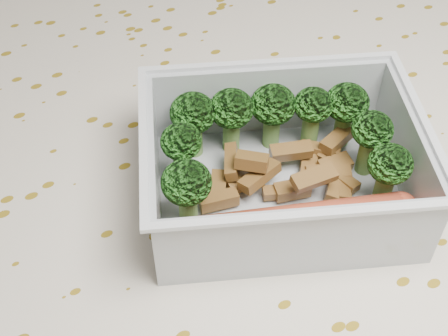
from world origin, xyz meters
TOP-DOWN VIEW (x-y plane):
  - dining_table at (0.00, 0.00)m, footprint 1.40×0.90m
  - tablecloth at (0.00, 0.00)m, footprint 1.46×0.96m
  - lunch_container at (0.04, -0.01)m, footprint 0.24×0.21m
  - broccoli_florets at (0.05, 0.01)m, footprint 0.17×0.14m
  - meat_pile at (0.05, -0.01)m, footprint 0.13×0.08m
  - sausage at (0.03, -0.05)m, footprint 0.16×0.08m

SIDE VIEW (x-z plane):
  - dining_table at x=0.00m, z-range 0.29..1.04m
  - tablecloth at x=0.00m, z-range 0.62..0.81m
  - meat_pile at x=0.05m, z-range 0.76..0.79m
  - sausage at x=0.03m, z-range 0.76..0.79m
  - lunch_container at x=0.04m, z-range 0.75..0.81m
  - broccoli_florets at x=0.05m, z-range 0.77..0.82m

